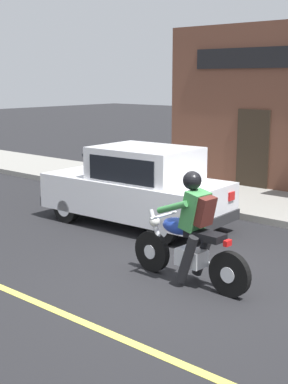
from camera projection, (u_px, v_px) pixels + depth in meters
name	position (u px, v px, depth m)	size (l,w,h in m)	color
ground_plane	(187.00, 284.00, 7.57)	(80.00, 80.00, 0.00)	black
sidewalk_curb	(206.00, 195.00, 13.08)	(2.60, 22.00, 0.14)	gray
motorcycle_with_rider	(190.00, 237.00, 7.47)	(0.57, 2.02, 1.62)	black
car_hatchback	(138.00, 187.00, 10.47)	(1.82, 3.85, 1.57)	black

